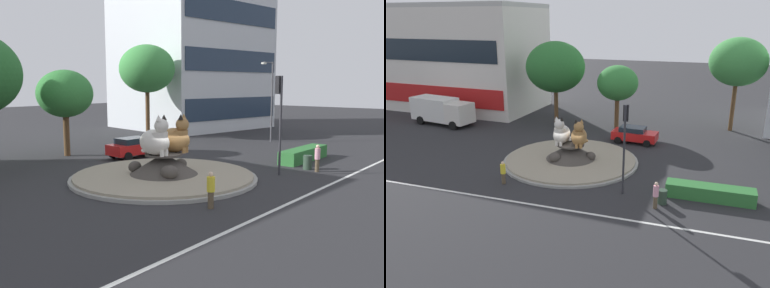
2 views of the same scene
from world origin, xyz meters
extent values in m
plane|color=#28282B|center=(0.00, 0.00, 0.00)|extent=(160.00, 160.00, 0.00)
cube|color=silver|center=(0.00, -7.84, 0.00)|extent=(112.00, 0.20, 0.01)
cylinder|color=gray|center=(0.00, 0.00, 0.09)|extent=(10.62, 10.62, 0.18)
cylinder|color=gray|center=(0.00, 0.00, 0.25)|extent=(10.20, 10.20, 0.13)
cone|color=#423D38|center=(0.00, 0.00, 0.90)|extent=(3.90, 3.90, 1.18)
cylinder|color=#423D38|center=(0.00, 0.00, 1.43)|extent=(2.14, 2.14, 0.12)
ellipsoid|color=#423D38|center=(1.60, 0.14, 0.63)|extent=(0.79, 0.72, 0.64)
ellipsoid|color=#423D38|center=(-0.85, 1.51, 0.65)|extent=(0.84, 0.66, 0.67)
ellipsoid|color=#423D38|center=(-0.85, -1.23, 0.69)|extent=(0.95, 0.99, 0.76)
ellipsoid|color=silver|center=(-0.73, 0.00, 2.20)|extent=(1.29, 1.98, 1.42)
cylinder|color=silver|center=(-0.72, -0.39, 2.36)|extent=(0.95, 0.95, 0.89)
sphere|color=silver|center=(-0.72, -0.53, 3.14)|extent=(0.78, 0.78, 0.78)
torus|color=silver|center=(-0.43, 0.81, 1.63)|extent=(1.05, 1.05, 0.18)
cone|color=black|center=(-0.51, -0.53, 3.59)|extent=(0.33, 0.33, 0.32)
cone|color=silver|center=(-0.94, -0.54, 3.59)|extent=(0.33, 0.33, 0.32)
cylinder|color=silver|center=(-0.55, -0.71, 1.67)|extent=(0.25, 0.25, 0.36)
cylinder|color=silver|center=(-0.88, -0.72, 1.67)|extent=(0.25, 0.25, 0.36)
ellipsoid|color=#9E703D|center=(0.73, -0.13, 2.19)|extent=(1.73, 2.19, 1.40)
cylinder|color=#9E703D|center=(0.85, -0.50, 2.34)|extent=(1.13, 1.13, 0.87)
sphere|color=#9E703D|center=(0.89, -0.63, 3.11)|extent=(0.77, 0.77, 0.77)
torus|color=#9E703D|center=(0.81, 0.72, 1.63)|extent=(1.09, 1.09, 0.17)
cone|color=#9E703D|center=(1.09, -0.57, 3.55)|extent=(0.39, 0.39, 0.31)
cone|color=black|center=(0.68, -0.69, 3.55)|extent=(0.39, 0.39, 0.31)
cylinder|color=#9E703D|center=(1.09, -0.75, 1.66)|extent=(0.24, 0.24, 0.35)
cylinder|color=#9E703D|center=(0.78, -0.84, 1.66)|extent=(0.24, 0.24, 0.35)
cylinder|color=#2D2D33|center=(5.22, -4.52, 2.93)|extent=(0.14, 0.14, 5.86)
cube|color=black|center=(5.21, -4.30, 5.33)|extent=(0.33, 0.26, 1.05)
sphere|color=red|center=(5.20, -4.22, 5.65)|extent=(0.18, 0.18, 0.18)
sphere|color=#392706|center=(5.20, -4.22, 5.33)|extent=(0.18, 0.18, 0.18)
sphere|color=black|center=(5.20, -4.22, 5.02)|extent=(0.18, 0.18, 0.18)
cube|color=#233347|center=(22.74, 10.84, 2.65)|extent=(14.41, 2.10, 2.41)
cube|color=#233347|center=(22.74, 10.84, 7.94)|extent=(14.41, 2.10, 2.41)
cube|color=#233347|center=(22.74, 10.84, 13.24)|extent=(14.41, 2.10, 2.41)
cube|color=#2D7033|center=(10.56, -3.54, 0.45)|extent=(5.38, 1.20, 0.90)
cylinder|color=brown|center=(1.01, 11.09, 1.51)|extent=(0.45, 0.45, 3.02)
ellipsoid|color=#337F38|center=(1.01, 11.09, 4.68)|extent=(4.15, 4.15, 3.53)
cylinder|color=brown|center=(12.19, 13.89, 2.34)|extent=(0.41, 0.41, 4.67)
ellipsoid|color=#3D8E42|center=(12.19, 13.89, 6.87)|extent=(5.48, 5.48, 4.66)
cylinder|color=#4C4C51|center=(17.71, 3.12, 3.69)|extent=(0.16, 0.16, 7.39)
cylinder|color=#4C4C51|center=(16.81, 3.06, 7.29)|extent=(1.81, 0.23, 0.10)
cube|color=silver|center=(15.90, 2.99, 7.19)|extent=(0.50, 0.24, 0.16)
cylinder|color=brown|center=(7.52, -5.88, 0.39)|extent=(0.25, 0.25, 0.79)
cylinder|color=pink|center=(7.52, -5.88, 1.13)|extent=(0.33, 0.33, 0.68)
sphere|color=beige|center=(7.52, -5.88, 1.58)|extent=(0.23, 0.23, 0.23)
cylinder|color=brown|center=(-2.88, -5.58, 0.38)|extent=(0.27, 0.27, 0.76)
cylinder|color=yellow|center=(-2.88, -5.58, 1.09)|extent=(0.36, 0.36, 0.66)
sphere|color=beige|center=(-2.88, -5.58, 1.52)|extent=(0.22, 0.22, 0.22)
cube|color=red|center=(3.81, 6.62, 0.69)|extent=(4.12, 2.02, 0.75)
cube|color=#19232D|center=(3.61, 6.64, 1.28)|extent=(2.34, 1.70, 0.42)
cylinder|color=black|center=(5.19, 7.43, 0.32)|extent=(0.65, 0.26, 0.64)
cylinder|color=black|center=(5.08, 5.66, 0.32)|extent=(0.65, 0.26, 0.64)
cylinder|color=black|center=(2.54, 7.59, 0.32)|extent=(0.65, 0.26, 0.64)
cylinder|color=black|center=(2.43, 5.82, 0.32)|extent=(0.65, 0.26, 0.64)
cylinder|color=#2D4233|center=(7.83, -5.11, 0.45)|extent=(0.56, 0.56, 0.90)
camera|label=1|loc=(-17.10, -16.45, 5.40)|focal=39.58mm
camera|label=2|loc=(10.04, -27.38, 10.83)|focal=36.60mm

